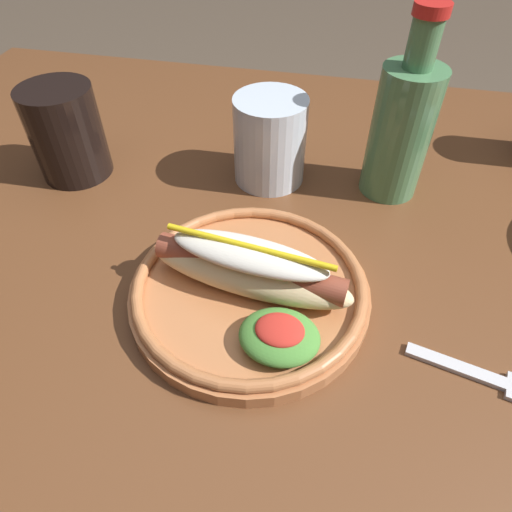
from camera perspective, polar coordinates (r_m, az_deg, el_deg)
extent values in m
plane|color=brown|center=(1.14, 4.57, -27.99)|extent=(8.00, 8.00, 0.00)
cube|color=brown|center=(0.50, 9.31, -3.43)|extent=(1.40, 0.98, 0.04)
cylinder|color=brown|center=(1.20, -21.16, 3.86)|extent=(0.06, 0.06, 0.70)
cylinder|color=#B77042|center=(0.45, -0.81, -4.65)|extent=(0.24, 0.24, 0.02)
torus|color=#B77042|center=(0.44, -0.83, -3.64)|extent=(0.23, 0.23, 0.01)
ellipsoid|color=beige|center=(0.43, -0.85, -2.24)|extent=(0.21, 0.07, 0.04)
cylinder|color=brown|center=(0.42, -0.86, -1.53)|extent=(0.19, 0.05, 0.03)
ellipsoid|color=silver|center=(0.41, -0.89, 0.21)|extent=(0.16, 0.06, 0.02)
cylinder|color=yellow|center=(0.40, -0.90, 1.22)|extent=(0.16, 0.03, 0.01)
ellipsoid|color=#4C8C38|center=(0.39, 3.01, -10.24)|extent=(0.07, 0.06, 0.02)
ellipsoid|color=red|center=(0.38, 3.06, -9.40)|extent=(0.04, 0.04, 0.01)
cube|color=silver|center=(0.44, 24.03, -12.71)|extent=(0.09, 0.03, 0.00)
cylinder|color=silver|center=(0.58, 1.78, 14.53)|extent=(0.09, 0.09, 0.11)
cylinder|color=black|center=(0.63, -23.05, 14.30)|extent=(0.09, 0.09, 0.12)
cylinder|color=#4C7F51|center=(0.57, 17.92, 14.59)|extent=(0.07, 0.07, 0.16)
cylinder|color=#4C7F51|center=(0.53, 20.62, 24.16)|extent=(0.03, 0.03, 0.05)
cylinder|color=red|center=(0.52, 21.60, 27.35)|extent=(0.04, 0.04, 0.01)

